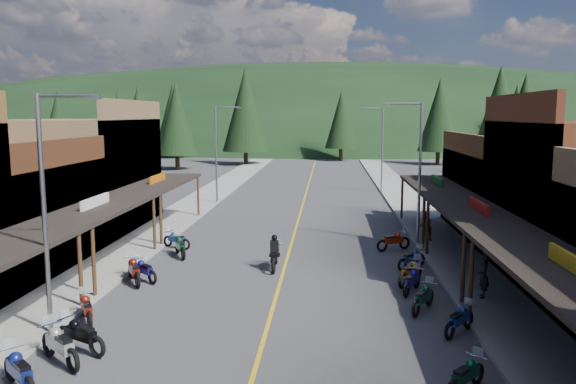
% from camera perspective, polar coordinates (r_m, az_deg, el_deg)
% --- Properties ---
extents(ground, '(220.00, 220.00, 0.00)m').
position_cam_1_polar(ground, '(24.45, -0.91, -9.53)').
color(ground, '#38383A').
rests_on(ground, ground).
extents(centerline, '(0.15, 90.00, 0.01)m').
position_cam_1_polar(centerline, '(43.90, 1.39, -1.69)').
color(centerline, gold).
rests_on(centerline, ground).
extents(sidewalk_west, '(3.40, 94.00, 0.15)m').
position_cam_1_polar(sidewalk_west, '(45.14, -9.72, -1.45)').
color(sidewalk_west, gray).
rests_on(sidewalk_west, ground).
extents(sidewalk_east, '(3.40, 94.00, 0.15)m').
position_cam_1_polar(sidewalk_east, '(44.34, 12.69, -1.70)').
color(sidewalk_east, gray).
rests_on(sidewalk_east, ground).
extents(shop_west_3, '(10.90, 10.20, 8.20)m').
position_cam_1_polar(shop_west_3, '(38.19, -20.41, 1.69)').
color(shop_west_3, brown).
rests_on(shop_west_3, ground).
extents(shop_east_3, '(10.90, 10.20, 6.20)m').
position_cam_1_polar(shop_east_3, '(36.78, 22.63, -0.19)').
color(shop_east_3, '#4C2D16').
rests_on(shop_east_3, ground).
extents(streetlight_0, '(2.16, 0.18, 8.00)m').
position_cam_1_polar(streetlight_0, '(19.66, -23.21, -1.12)').
color(streetlight_0, gray).
rests_on(streetlight_0, ground).
extents(streetlight_1, '(2.16, 0.18, 8.00)m').
position_cam_1_polar(streetlight_1, '(46.22, -7.14, 4.29)').
color(streetlight_1, gray).
rests_on(streetlight_1, ground).
extents(streetlight_2, '(2.16, 0.18, 8.00)m').
position_cam_1_polar(streetlight_2, '(31.75, 12.99, 2.53)').
color(streetlight_2, gray).
rests_on(streetlight_2, ground).
extents(streetlight_3, '(2.16, 0.18, 8.00)m').
position_cam_1_polar(streetlight_3, '(53.54, 9.40, 4.74)').
color(streetlight_3, gray).
rests_on(streetlight_3, ground).
extents(ridge_hill, '(310.00, 140.00, 60.00)m').
position_cam_1_polar(ridge_hill, '(158.42, 3.40, 5.25)').
color(ridge_hill, black).
rests_on(ridge_hill, ground).
extents(pine_0, '(5.04, 5.04, 11.00)m').
position_cam_1_polar(pine_0, '(95.05, -22.29, 6.82)').
color(pine_0, black).
rests_on(pine_0, ground).
extents(pine_1, '(5.88, 5.88, 12.50)m').
position_cam_1_polar(pine_1, '(96.81, -11.59, 7.70)').
color(pine_1, black).
rests_on(pine_1, ground).
extents(pine_2, '(6.72, 6.72, 14.00)m').
position_cam_1_polar(pine_2, '(82.13, -4.36, 8.35)').
color(pine_2, black).
rests_on(pine_2, ground).
extents(pine_3, '(5.04, 5.04, 11.00)m').
position_cam_1_polar(pine_3, '(89.26, 5.42, 7.33)').
color(pine_3, black).
rests_on(pine_3, ground).
extents(pine_4, '(5.88, 5.88, 12.50)m').
position_cam_1_polar(pine_4, '(84.75, 15.11, 7.58)').
color(pine_4, black).
rests_on(pine_4, ground).
extents(pine_5, '(6.72, 6.72, 14.00)m').
position_cam_1_polar(pine_5, '(100.45, 22.89, 7.67)').
color(pine_5, black).
rests_on(pine_5, ground).
extents(pine_7, '(5.88, 5.88, 12.50)m').
position_cam_1_polar(pine_7, '(104.92, -14.94, 7.60)').
color(pine_7, black).
rests_on(pine_7, ground).
extents(pine_8, '(4.48, 4.48, 10.00)m').
position_cam_1_polar(pine_8, '(67.67, -16.80, 6.43)').
color(pine_8, black).
rests_on(pine_8, ground).
extents(pine_9, '(4.93, 4.93, 10.80)m').
position_cam_1_polar(pine_9, '(71.68, 22.11, 6.58)').
color(pine_9, black).
rests_on(pine_9, ground).
extents(pine_10, '(5.38, 5.38, 11.60)m').
position_cam_1_polar(pine_10, '(75.94, -11.28, 7.35)').
color(pine_10, black).
rests_on(pine_10, ground).
extents(pine_11, '(5.82, 5.82, 12.40)m').
position_cam_1_polar(pine_11, '(63.81, 20.64, 7.28)').
color(pine_11, black).
rests_on(pine_11, ground).
extents(bike_west_3, '(2.11, 2.03, 1.26)m').
position_cam_1_polar(bike_west_3, '(17.10, -25.65, -15.97)').
color(bike_west_3, navy).
rests_on(bike_west_3, ground).
extents(bike_west_4, '(2.23, 2.05, 1.30)m').
position_cam_1_polar(bike_west_4, '(18.33, -22.18, -14.06)').
color(bike_west_4, '#9D9EA2').
rests_on(bike_west_4, ground).
extents(bike_west_5, '(2.24, 1.65, 1.23)m').
position_cam_1_polar(bike_west_5, '(18.98, -20.36, -13.32)').
color(bike_west_5, black).
rests_on(bike_west_5, ground).
extents(bike_west_6, '(1.58, 2.01, 1.12)m').
position_cam_1_polar(bike_west_6, '(21.45, -19.79, -10.96)').
color(bike_west_6, maroon).
rests_on(bike_west_6, ground).
extents(bike_west_7, '(1.74, 2.30, 1.27)m').
position_cam_1_polar(bike_west_7, '(25.53, -15.38, -7.58)').
color(bike_west_7, maroon).
rests_on(bike_west_7, ground).
extents(bike_west_8, '(1.88, 1.75, 1.10)m').
position_cam_1_polar(bike_west_8, '(25.79, -14.43, -7.58)').
color(bike_west_8, navy).
rests_on(bike_west_8, ground).
extents(bike_west_9, '(1.57, 2.21, 1.21)m').
position_cam_1_polar(bike_west_9, '(29.62, -10.90, -5.36)').
color(bike_west_9, '#0B3B20').
rests_on(bike_west_9, ground).
extents(bike_west_10, '(1.96, 1.47, 1.08)m').
position_cam_1_polar(bike_west_10, '(31.54, -11.26, -4.67)').
color(bike_west_10, navy).
rests_on(bike_west_10, ground).
extents(bike_east_4, '(1.70, 1.79, 1.06)m').
position_cam_1_polar(bike_east_4, '(16.24, 17.61, -17.23)').
color(bike_east_4, '#0D4129').
rests_on(bike_east_4, ground).
extents(bike_east_5, '(1.69, 1.88, 1.09)m').
position_cam_1_polar(bike_east_5, '(20.09, 17.03, -12.19)').
color(bike_east_5, navy).
rests_on(bike_east_5, ground).
extents(bike_east_6, '(1.59, 2.11, 1.17)m').
position_cam_1_polar(bike_east_6, '(21.87, 13.56, -10.28)').
color(bike_east_6, '#0D442A').
rests_on(bike_east_6, ground).
extents(bike_east_7, '(1.42, 2.03, 1.11)m').
position_cam_1_polar(bike_east_7, '(23.95, 12.47, -8.71)').
color(bike_east_7, navy).
rests_on(bike_east_7, ground).
extents(bike_east_8, '(1.74, 2.15, 1.20)m').
position_cam_1_polar(bike_east_8, '(25.05, 12.33, -7.85)').
color(bike_east_8, '#984A0A').
rests_on(bike_east_8, ground).
extents(bike_east_9, '(1.82, 1.76, 1.09)m').
position_cam_1_polar(bike_east_9, '(27.55, 12.45, -6.54)').
color(bike_east_9, navy).
rests_on(bike_east_9, ground).
extents(bike_east_10, '(2.14, 1.61, 1.18)m').
position_cam_1_polar(bike_east_10, '(30.96, 10.67, -4.80)').
color(bike_east_10, '#AE290C').
rests_on(bike_east_10, ground).
extents(rider_on_bike, '(0.81, 2.30, 1.74)m').
position_cam_1_polar(rider_on_bike, '(26.82, -1.34, -6.40)').
color(rider_on_bike, black).
rests_on(rider_on_bike, ground).
extents(pedestrian_east_a, '(0.53, 0.71, 1.76)m').
position_cam_1_polar(pedestrian_east_a, '(23.57, 19.24, -8.04)').
color(pedestrian_east_a, black).
rests_on(pedestrian_east_a, sidewalk_east).
extents(pedestrian_east_b, '(0.96, 0.89, 1.73)m').
position_cam_1_polar(pedestrian_east_b, '(32.92, 13.80, -3.38)').
color(pedestrian_east_b, brown).
rests_on(pedestrian_east_b, sidewalk_east).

